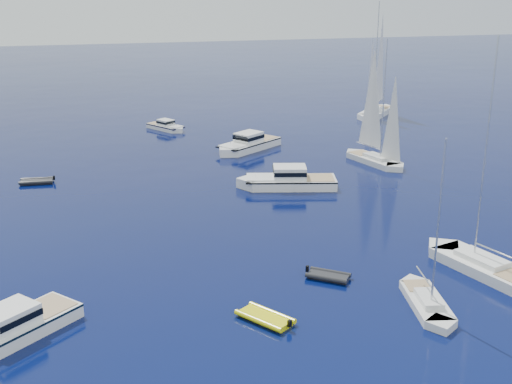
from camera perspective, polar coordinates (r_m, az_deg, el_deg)
ground at (r=42.41m, az=14.75°, el=-12.75°), size 400.00×400.00×0.00m
motor_cruiser_left at (r=44.46m, az=-20.48°, el=-11.82°), size 9.78×9.01×2.68m
motor_cruiser_centre at (r=70.30m, az=2.72°, el=0.40°), size 11.87×6.05×2.98m
motor_cruiser_distant at (r=85.71m, az=-0.73°, el=3.67°), size 10.89×9.18×2.89m
motor_cruiser_horizon at (r=98.02m, az=-7.73°, el=5.34°), size 5.91×7.39×1.93m
sailboat_fore at (r=46.95m, az=14.49°, el=-9.54°), size 3.74×8.68×12.37m
sailboat_mid_r at (r=53.24m, az=19.22°, el=-6.60°), size 6.59×12.78×18.19m
sailboat_sails_r at (r=80.79m, az=10.15°, el=2.48°), size 5.53×10.77×15.33m
sailboat_sails_far at (r=109.47m, az=10.27°, el=6.55°), size 10.80×11.62×18.53m
tender_yellow at (r=43.80m, az=0.79°, el=-11.04°), size 4.07×4.52×0.95m
tender_grey_near at (r=49.67m, az=6.26°, el=-7.45°), size 3.75×3.48×0.95m
tender_grey_far at (r=75.50m, az=-18.40°, el=0.72°), size 3.83×2.27×0.95m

